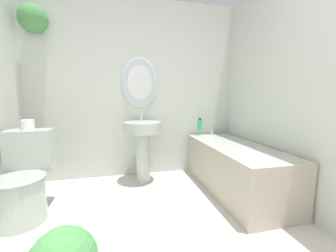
{
  "coord_description": "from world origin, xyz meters",
  "views": [
    {
      "loc": [
        -0.24,
        -0.48,
        1.1
      ],
      "look_at": [
        0.22,
        1.49,
        0.82
      ],
      "focal_mm": 22.0,
      "sensor_mm": 36.0,
      "label": 1
    }
  ],
  "objects_px": {
    "toilet": "(23,182)",
    "toilet_paper_roll": "(28,125)",
    "bathtub": "(235,167)",
    "shampoo_bottle": "(200,125)",
    "pedestal_sink": "(143,139)"
  },
  "relations": [
    {
      "from": "toilet",
      "to": "pedestal_sink",
      "type": "distance_m",
      "value": 1.31
    },
    {
      "from": "toilet",
      "to": "toilet_paper_roll",
      "type": "distance_m",
      "value": 0.55
    },
    {
      "from": "toilet",
      "to": "pedestal_sink",
      "type": "height_order",
      "value": "pedestal_sink"
    },
    {
      "from": "toilet",
      "to": "shampoo_bottle",
      "type": "xyz_separation_m",
      "value": [
        1.99,
        0.69,
        0.38
      ]
    },
    {
      "from": "toilet",
      "to": "toilet_paper_roll",
      "type": "height_order",
      "value": "toilet_paper_roll"
    },
    {
      "from": "bathtub",
      "to": "toilet",
      "type": "bearing_deg",
      "value": -178.9
    },
    {
      "from": "shampoo_bottle",
      "to": "toilet_paper_roll",
      "type": "bearing_deg",
      "value": -166.28
    },
    {
      "from": "pedestal_sink",
      "to": "shampoo_bottle",
      "type": "height_order",
      "value": "pedestal_sink"
    },
    {
      "from": "shampoo_bottle",
      "to": "toilet_paper_roll",
      "type": "xyz_separation_m",
      "value": [
        -1.99,
        -0.49,
        0.12
      ]
    },
    {
      "from": "bathtub",
      "to": "shampoo_bottle",
      "type": "relative_size",
      "value": 8.48
    },
    {
      "from": "pedestal_sink",
      "to": "shampoo_bottle",
      "type": "relative_size",
      "value": 5.03
    },
    {
      "from": "toilet_paper_roll",
      "to": "bathtub",
      "type": "bearing_deg",
      "value": -4.31
    },
    {
      "from": "pedestal_sink",
      "to": "shampoo_bottle",
      "type": "bearing_deg",
      "value": 8.74
    },
    {
      "from": "toilet",
      "to": "pedestal_sink",
      "type": "relative_size",
      "value": 0.88
    },
    {
      "from": "toilet",
      "to": "shampoo_bottle",
      "type": "bearing_deg",
      "value": 19.16
    }
  ]
}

